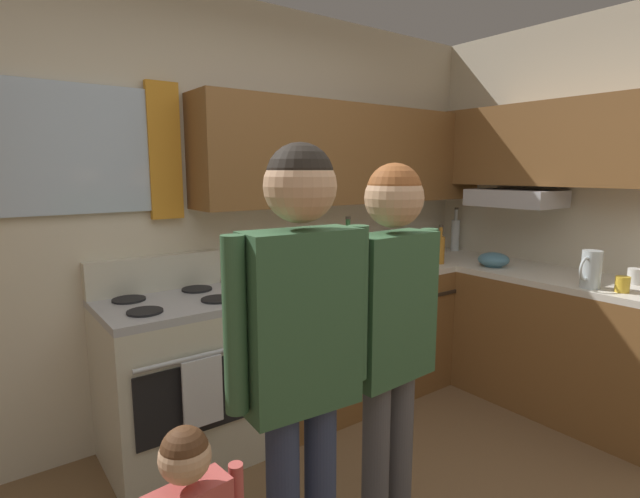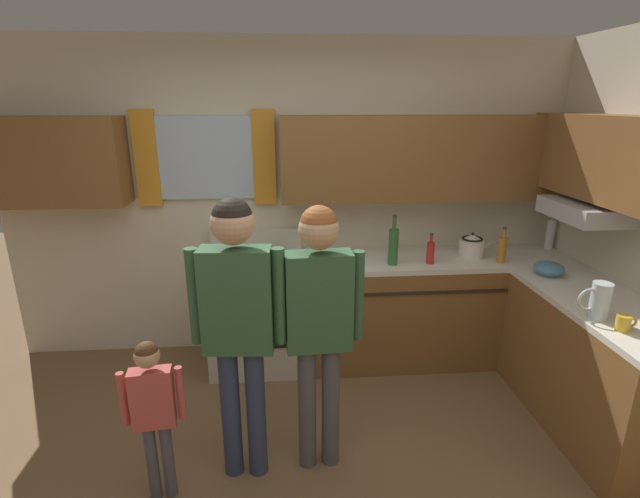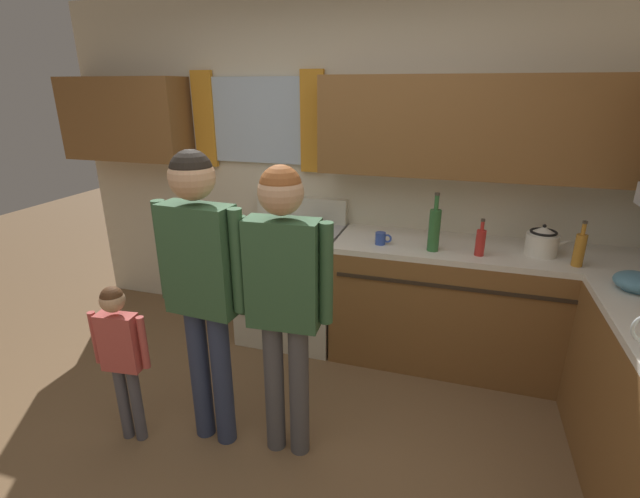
{
  "view_description": "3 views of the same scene",
  "coord_description": "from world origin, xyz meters",
  "px_view_note": "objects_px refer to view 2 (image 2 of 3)",
  "views": [
    {
      "loc": [
        -1.12,
        -0.9,
        1.58
      ],
      "look_at": [
        0.26,
        0.95,
        1.2
      ],
      "focal_mm": 27.14,
      "sensor_mm": 36.0,
      "label": 1
    },
    {
      "loc": [
        -0.04,
        -1.98,
        2.11
      ],
      "look_at": [
        0.18,
        0.69,
        1.26
      ],
      "focal_mm": 26.14,
      "sensor_mm": 36.0,
      "label": 2
    },
    {
      "loc": [
        0.91,
        -1.54,
        1.93
      ],
      "look_at": [
        0.26,
        0.6,
        1.12
      ],
      "focal_mm": 25.22,
      "sensor_mm": 36.0,
      "label": 3
    }
  ],
  "objects_px": {
    "mug_mustard_yellow": "(624,323)",
    "water_pitcher": "(599,301)",
    "stovetop_kettle": "(472,246)",
    "bottle_sauce_red": "(430,252)",
    "small_child": "(153,404)",
    "bottle_wine_green": "(393,246)",
    "adult_in_plaid": "(319,312)",
    "mug_cobalt_blue": "(347,259)",
    "bottle_oil_amber": "(502,249)",
    "adult_holding_child": "(238,311)",
    "stove_oven": "(257,311)",
    "mixing_bowl": "(549,269)",
    "bottle_tall_clear": "(550,233)"
  },
  "relations": [
    {
      "from": "bottle_oil_amber",
      "to": "adult_in_plaid",
      "type": "bearing_deg",
      "value": -146.16
    },
    {
      "from": "stove_oven",
      "to": "bottle_oil_amber",
      "type": "distance_m",
      "value": 2.02
    },
    {
      "from": "adult_holding_child",
      "to": "small_child",
      "type": "height_order",
      "value": "adult_holding_child"
    },
    {
      "from": "mug_cobalt_blue",
      "to": "mug_mustard_yellow",
      "type": "distance_m",
      "value": 1.83
    },
    {
      "from": "bottle_oil_amber",
      "to": "bottle_tall_clear",
      "type": "height_order",
      "value": "bottle_tall_clear"
    },
    {
      "from": "bottle_oil_amber",
      "to": "mug_cobalt_blue",
      "type": "xyz_separation_m",
      "value": [
        -1.21,
        0.05,
        -0.07
      ]
    },
    {
      "from": "stove_oven",
      "to": "bottle_oil_amber",
      "type": "bearing_deg",
      "value": -5.21
    },
    {
      "from": "water_pitcher",
      "to": "small_child",
      "type": "bearing_deg",
      "value": -175.48
    },
    {
      "from": "mug_mustard_yellow",
      "to": "small_child",
      "type": "bearing_deg",
      "value": -179.06
    },
    {
      "from": "bottle_oil_amber",
      "to": "mug_cobalt_blue",
      "type": "relative_size",
      "value": 2.49
    },
    {
      "from": "stovetop_kettle",
      "to": "mixing_bowl",
      "type": "height_order",
      "value": "stovetop_kettle"
    },
    {
      "from": "stove_oven",
      "to": "adult_holding_child",
      "type": "height_order",
      "value": "adult_holding_child"
    },
    {
      "from": "mug_mustard_yellow",
      "to": "small_child",
      "type": "height_order",
      "value": "mug_mustard_yellow"
    },
    {
      "from": "bottle_oil_amber",
      "to": "adult_holding_child",
      "type": "distance_m",
      "value": 2.22
    },
    {
      "from": "mug_cobalt_blue",
      "to": "small_child",
      "type": "bearing_deg",
      "value": -133.61
    },
    {
      "from": "stovetop_kettle",
      "to": "adult_holding_child",
      "type": "relative_size",
      "value": 0.16
    },
    {
      "from": "bottle_wine_green",
      "to": "mug_cobalt_blue",
      "type": "relative_size",
      "value": 3.43
    },
    {
      "from": "mug_cobalt_blue",
      "to": "small_child",
      "type": "distance_m",
      "value": 1.76
    },
    {
      "from": "water_pitcher",
      "to": "adult_in_plaid",
      "type": "relative_size",
      "value": 0.14
    },
    {
      "from": "bottle_sauce_red",
      "to": "adult_in_plaid",
      "type": "height_order",
      "value": "adult_in_plaid"
    },
    {
      "from": "bottle_sauce_red",
      "to": "bottle_wine_green",
      "type": "bearing_deg",
      "value": 179.03
    },
    {
      "from": "bottle_sauce_red",
      "to": "mug_mustard_yellow",
      "type": "relative_size",
      "value": 2.04
    },
    {
      "from": "bottle_sauce_red",
      "to": "mug_mustard_yellow",
      "type": "distance_m",
      "value": 1.39
    },
    {
      "from": "mug_cobalt_blue",
      "to": "bottle_tall_clear",
      "type": "bearing_deg",
      "value": 8.39
    },
    {
      "from": "stovetop_kettle",
      "to": "water_pitcher",
      "type": "bearing_deg",
      "value": -75.82
    },
    {
      "from": "bottle_tall_clear",
      "to": "mug_mustard_yellow",
      "type": "relative_size",
      "value": 3.05
    },
    {
      "from": "bottle_tall_clear",
      "to": "adult_in_plaid",
      "type": "distance_m",
      "value": 2.47
    },
    {
      "from": "stovetop_kettle",
      "to": "stove_oven",
      "type": "bearing_deg",
      "value": 179.09
    },
    {
      "from": "water_pitcher",
      "to": "mixing_bowl",
      "type": "bearing_deg",
      "value": 81.08
    },
    {
      "from": "stove_oven",
      "to": "bottle_tall_clear",
      "type": "relative_size",
      "value": 3.0
    },
    {
      "from": "bottle_wine_green",
      "to": "bottle_tall_clear",
      "type": "relative_size",
      "value": 1.07
    },
    {
      "from": "stove_oven",
      "to": "adult_in_plaid",
      "type": "xyz_separation_m",
      "value": [
        0.41,
        -1.2,
        0.54
      ]
    },
    {
      "from": "adult_holding_child",
      "to": "bottle_wine_green",
      "type": "bearing_deg",
      "value": 44.58
    },
    {
      "from": "bottle_wine_green",
      "to": "mug_mustard_yellow",
      "type": "xyz_separation_m",
      "value": [
        1.02,
        -1.19,
        -0.11
      ]
    },
    {
      "from": "adult_holding_child",
      "to": "adult_in_plaid",
      "type": "relative_size",
      "value": 1.04
    },
    {
      "from": "stove_oven",
      "to": "bottle_tall_clear",
      "type": "xyz_separation_m",
      "value": [
        2.5,
        0.13,
        0.57
      ]
    },
    {
      "from": "bottle_wine_green",
      "to": "adult_in_plaid",
      "type": "bearing_deg",
      "value": -122.26
    },
    {
      "from": "adult_in_plaid",
      "to": "small_child",
      "type": "relative_size",
      "value": 1.67
    },
    {
      "from": "water_pitcher",
      "to": "mixing_bowl",
      "type": "distance_m",
      "value": 0.72
    },
    {
      "from": "bottle_tall_clear",
      "to": "mug_cobalt_blue",
      "type": "xyz_separation_m",
      "value": [
        -1.78,
        -0.26,
        -0.1
      ]
    },
    {
      "from": "bottle_tall_clear",
      "to": "adult_holding_child",
      "type": "bearing_deg",
      "value": -151.61
    },
    {
      "from": "bottle_sauce_red",
      "to": "water_pitcher",
      "type": "distance_m",
      "value": 1.23
    },
    {
      "from": "bottle_oil_amber",
      "to": "adult_in_plaid",
      "type": "xyz_separation_m",
      "value": [
        -1.52,
        -1.02,
        0.0
      ]
    },
    {
      "from": "stovetop_kettle",
      "to": "bottle_sauce_red",
      "type": "bearing_deg",
      "value": -161.26
    },
    {
      "from": "bottle_sauce_red",
      "to": "water_pitcher",
      "type": "xyz_separation_m",
      "value": [
        0.68,
        -1.03,
        0.02
      ]
    },
    {
      "from": "bottle_tall_clear",
      "to": "adult_in_plaid",
      "type": "xyz_separation_m",
      "value": [
        -2.09,
        -1.33,
        -0.03
      ]
    },
    {
      "from": "adult_in_plaid",
      "to": "water_pitcher",
      "type": "bearing_deg",
      "value": 0.42
    },
    {
      "from": "mug_cobalt_blue",
      "to": "adult_in_plaid",
      "type": "xyz_separation_m",
      "value": [
        -0.31,
        -1.07,
        0.07
      ]
    },
    {
      "from": "adult_holding_child",
      "to": "adult_in_plaid",
      "type": "height_order",
      "value": "adult_holding_child"
    },
    {
      "from": "mug_mustard_yellow",
      "to": "water_pitcher",
      "type": "xyz_separation_m",
      "value": [
        -0.05,
        0.16,
        0.07
      ]
    }
  ]
}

